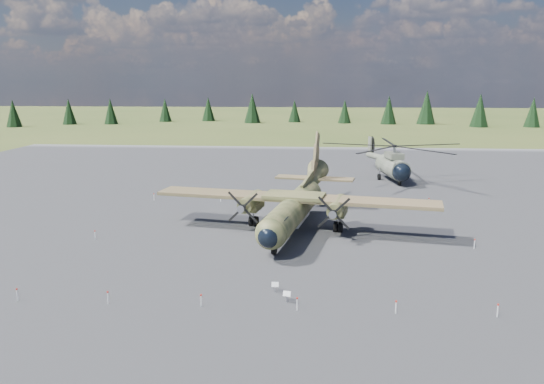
{
  "coord_description": "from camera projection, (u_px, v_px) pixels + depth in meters",
  "views": [
    {
      "loc": [
        2.91,
        -44.04,
        13.85
      ],
      "look_at": [
        -0.81,
        2.0,
        4.2
      ],
      "focal_mm": 35.0,
      "sensor_mm": 36.0,
      "label": 1
    }
  ],
  "objects": [
    {
      "name": "helicopter_near",
      "position": [
        393.0,
        155.0,
        74.24
      ],
      "size": [
        23.64,
        25.66,
        5.21
      ],
      "rotation": [
        0.0,
        0.0,
        0.17
      ],
      "color": "gray",
      "rests_on": "ground"
    },
    {
      "name": "treeline",
      "position": [
        336.0,
        194.0,
        43.1
      ],
      "size": [
        301.28,
        292.68,
        10.99
      ],
      "color": "black",
      "rests_on": "ground"
    },
    {
      "name": "info_placard_left",
      "position": [
        275.0,
        286.0,
        35.35
      ],
      "size": [
        0.49,
        0.22,
        0.75
      ],
      "rotation": [
        0.0,
        0.0,
        0.04
      ],
      "color": "gray",
      "rests_on": "ground"
    },
    {
      "name": "barrier_fence",
      "position": [
        274.0,
        239.0,
        45.89
      ],
      "size": [
        33.12,
        29.62,
        0.85
      ],
      "color": "white",
      "rests_on": "ground"
    },
    {
      "name": "apron",
      "position": [
        286.0,
        216.0,
        55.79
      ],
      "size": [
        120.0,
        120.0,
        0.04
      ],
      "primitive_type": "cube",
      "color": "slate",
      "rests_on": "ground"
    },
    {
      "name": "transport_plane",
      "position": [
        296.0,
        202.0,
        50.68
      ],
      "size": [
        26.78,
        24.1,
        8.82
      ],
      "rotation": [
        0.0,
        0.0,
        -0.17
      ],
      "color": "#353D21",
      "rests_on": "ground"
    },
    {
      "name": "ground",
      "position": [
        279.0,
        244.0,
        46.03
      ],
      "size": [
        500.0,
        500.0,
        0.0
      ],
      "primitive_type": "plane",
      "color": "#525726",
      "rests_on": "ground"
    },
    {
      "name": "info_placard_right",
      "position": [
        287.0,
        295.0,
        33.77
      ],
      "size": [
        0.52,
        0.29,
        0.77
      ],
      "rotation": [
        0.0,
        0.0,
        -0.19
      ],
      "color": "gray",
      "rests_on": "ground"
    }
  ]
}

